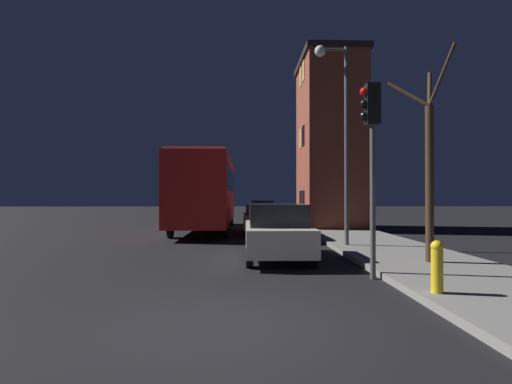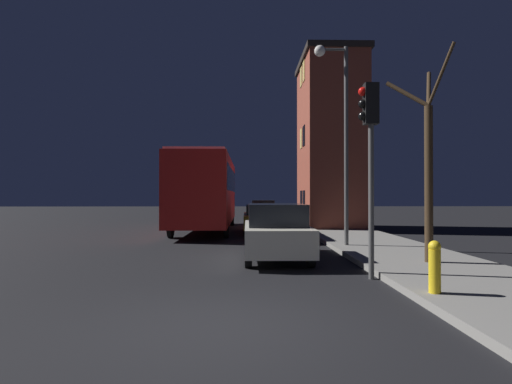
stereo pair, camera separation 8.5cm
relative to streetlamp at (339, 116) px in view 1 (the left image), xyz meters
The scene contains 10 objects.
ground_plane 9.68m from the streetlamp, 113.37° to the right, with size 120.00×120.00×0.00m, color black.
brick_building 8.60m from the streetlamp, 79.94° to the left, with size 3.30×5.19×9.30m.
streetlamp is the anchor object (origin of this frame).
traffic_light 5.06m from the streetlamp, 95.08° to the right, with size 0.43×0.24×4.28m.
bare_tree 4.24m from the streetlamp, 66.97° to the right, with size 1.31×1.44×5.35m.
bus 9.12m from the streetlamp, 126.01° to the left, with size 2.59×10.63×3.74m.
car_near_lane 4.86m from the streetlamp, 137.50° to the right, with size 1.76×4.12×1.59m.
car_mid_lane 7.27m from the streetlamp, 112.04° to the left, with size 1.86×4.35×1.39m.
car_far_lane 15.69m from the streetlamp, 97.47° to the left, with size 1.78×3.82×1.48m.
fire_hydrant 7.74m from the streetlamp, 88.96° to the right, with size 0.21×0.21×0.91m.
Camera 1 is at (0.19, -5.62, 1.83)m, focal length 28.00 mm.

